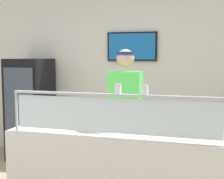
# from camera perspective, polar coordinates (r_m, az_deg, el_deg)

# --- Properties ---
(shop_rear_unit) EXTENTS (6.56, 0.13, 2.70)m
(shop_rear_unit) POSITION_cam_1_polar(r_m,az_deg,el_deg) (5.11, 7.30, 2.34)
(shop_rear_unit) COLOR silver
(shop_rear_unit) RESTS_ON ground
(serving_counter) EXTENTS (2.16, 0.71, 0.95)m
(serving_counter) POSITION_cam_1_polar(r_m,az_deg,el_deg) (3.33, 1.52, -15.21)
(serving_counter) COLOR silver
(serving_counter) RESTS_ON ground
(sneeze_guard) EXTENTS (1.98, 0.06, 0.40)m
(sneeze_guard) POSITION_cam_1_polar(r_m,az_deg,el_deg) (2.86, 0.05, -3.55)
(sneeze_guard) COLOR #B2B5BC
(sneeze_guard) RESTS_ON serving_counter
(pizza_tray) EXTENTS (0.43, 0.43, 0.04)m
(pizza_tray) POSITION_cam_1_polar(r_m,az_deg,el_deg) (3.25, -3.01, -6.71)
(pizza_tray) COLOR #9EA0A8
(pizza_tray) RESTS_ON serving_counter
(pizza_server) EXTENTS (0.14, 0.29, 0.01)m
(pizza_server) POSITION_cam_1_polar(r_m,az_deg,el_deg) (3.23, -3.65, -6.37)
(pizza_server) COLOR #ADAFB7
(pizza_server) RESTS_ON pizza_tray
(parmesan_shaker) EXTENTS (0.06, 0.06, 0.09)m
(parmesan_shaker) POSITION_cam_1_polar(r_m,az_deg,el_deg) (2.82, 1.09, -0.01)
(parmesan_shaker) COLOR white
(parmesan_shaker) RESTS_ON sneeze_guard
(pepper_flake_shaker) EXTENTS (0.06, 0.06, 0.09)m
(pepper_flake_shaker) POSITION_cam_1_polar(r_m,az_deg,el_deg) (2.77, 5.88, -0.19)
(pepper_flake_shaker) COLOR white
(pepper_flake_shaker) RESTS_ON sneeze_guard
(worker_figure) EXTENTS (0.41, 0.50, 1.76)m
(worker_figure) POSITION_cam_1_polar(r_m,az_deg,el_deg) (3.81, 2.40, -4.20)
(worker_figure) COLOR #23232D
(worker_figure) RESTS_ON ground
(drink_fridge) EXTENTS (0.60, 0.67, 1.63)m
(drink_fridge) POSITION_cam_1_polar(r_m,az_deg,el_deg) (5.42, -14.36, -3.32)
(drink_fridge) COLOR black
(drink_fridge) RESTS_ON ground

